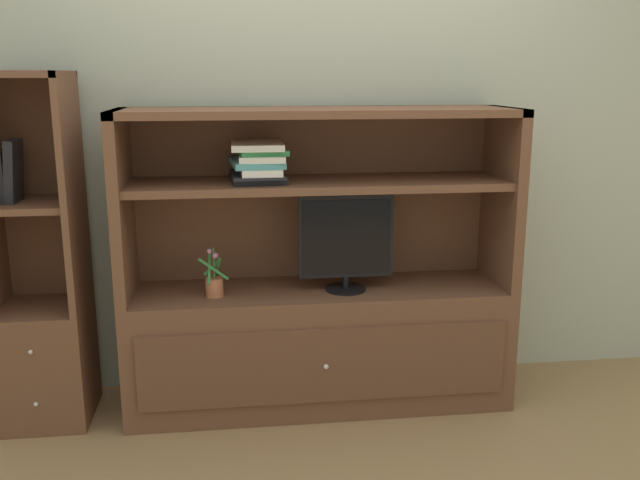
# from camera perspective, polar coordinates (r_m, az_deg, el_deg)

# --- Properties ---
(ground_plane) EXTENTS (8.00, 8.00, 0.00)m
(ground_plane) POSITION_cam_1_polar(r_m,az_deg,el_deg) (3.25, 0.83, -16.04)
(ground_plane) COLOR #99754C
(painted_rear_wall) EXTENTS (6.00, 0.10, 2.80)m
(painted_rear_wall) POSITION_cam_1_polar(r_m,az_deg,el_deg) (3.58, -0.84, 10.24)
(painted_rear_wall) COLOR #ADB29E
(painted_rear_wall) RESTS_ON ground_plane
(media_console) EXTENTS (1.85, 0.52, 1.45)m
(media_console) POSITION_cam_1_polar(r_m,az_deg,el_deg) (3.43, -0.12, -5.97)
(media_console) COLOR brown
(media_console) RESTS_ON ground_plane
(tv_monitor) EXTENTS (0.45, 0.19, 0.46)m
(tv_monitor) POSITION_cam_1_polar(r_m,az_deg,el_deg) (3.28, 2.15, -0.12)
(tv_monitor) COLOR black
(tv_monitor) RESTS_ON media_console
(potted_plant) EXTENTS (0.14, 0.11, 0.23)m
(potted_plant) POSITION_cam_1_polar(r_m,az_deg,el_deg) (3.27, -8.63, -3.64)
(potted_plant) COLOR #B26642
(potted_plant) RESTS_ON media_console
(magazine_stack) EXTENTS (0.27, 0.36, 0.18)m
(magazine_stack) POSITION_cam_1_polar(r_m,az_deg,el_deg) (3.23, -5.05, 6.37)
(magazine_stack) COLOR black
(magazine_stack) RESTS_ON media_console
(bookshelf_tall) EXTENTS (0.41, 0.43, 1.61)m
(bookshelf_tall) POSITION_cam_1_polar(r_m,az_deg,el_deg) (3.49, -21.86, -5.14)
(bookshelf_tall) COLOR brown
(bookshelf_tall) RESTS_ON ground_plane
(upright_book_row) EXTENTS (0.12, 0.17, 0.28)m
(upright_book_row) POSITION_cam_1_polar(r_m,az_deg,el_deg) (3.37, -24.25, 4.98)
(upright_book_row) COLOR #A56638
(upright_book_row) RESTS_ON bookshelf_tall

